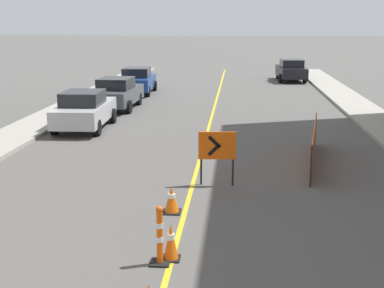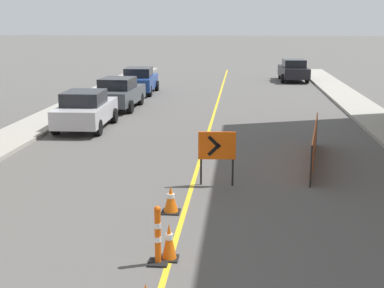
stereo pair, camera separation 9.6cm
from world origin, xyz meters
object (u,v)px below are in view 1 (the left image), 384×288
Objects in this scene: delineator_post_rear at (160,239)px; parked_car_curb_mid at (117,93)px; traffic_cone_fourth at (171,242)px; arrow_barricade_primary at (217,148)px; parked_car_opposite_side at (291,70)px; traffic_cone_fifth at (172,200)px; parked_car_curb_near at (84,110)px; parked_car_curb_far at (137,80)px.

delineator_post_rear is 17.90m from parked_car_curb_mid.
traffic_cone_fourth is 0.48× the size of arrow_barricade_primary.
traffic_cone_fourth is at bearing 47.09° from delineator_post_rear.
arrow_barricade_primary is at bearing -102.60° from parked_car_opposite_side.
traffic_cone_fourth is 2.52m from traffic_cone_fifth.
parked_car_opposite_side is at bearing 76.37° from arrow_barricade_primary.
traffic_cone_fifth is 2.55m from arrow_barricade_primary.
traffic_cone_fifth is 10.63m from parked_car_curb_near.
traffic_cone_fourth is 13.02m from parked_car_curb_near.
traffic_cone_fourth is 30.91m from parked_car_opposite_side.
parked_car_curb_near and parked_car_curb_mid have the same top height.
parked_car_opposite_side is at bearing 79.13° from traffic_cone_fifth.
parked_car_curb_near is at bearing 111.93° from delineator_post_rear.
parked_car_opposite_side is at bearing 55.98° from parked_car_curb_mid.
parked_car_opposite_side is (5.26, 30.68, 0.31)m from delineator_post_rear.
delineator_post_rear is 0.26× the size of parked_car_opposite_side.
parked_car_curb_far reaches higher than traffic_cone_fourth.
parked_car_curb_near is at bearing -93.36° from parked_car_curb_far.
delineator_post_rear is (0.11, -2.70, 0.17)m from traffic_cone_fifth.
parked_car_curb_far and parked_car_opposite_side have the same top height.
arrow_barricade_primary is at bearing -75.27° from parked_car_curb_far.
parked_car_curb_near is 1.00× the size of parked_car_curb_mid.
parked_car_curb_mid is at bearing -92.10° from parked_car_curb_far.
traffic_cone_fifth is 28.49m from parked_car_opposite_side.
parked_car_curb_far is at bearing 101.60° from delineator_post_rear.
traffic_cone_fifth is at bearing 92.42° from delineator_post_rear.
traffic_cone_fourth is 0.30m from delineator_post_rear.
parked_car_curb_far is (-4.73, 23.03, 0.31)m from delineator_post_rear.
delineator_post_rear is at bearing -103.73° from arrow_barricade_primary.
parked_car_opposite_side reaches higher than arrow_barricade_primary.
arrow_barricade_primary is 0.34× the size of parked_car_opposite_side.
delineator_post_rear is 0.26× the size of parked_car_curb_near.
parked_car_curb_far is (-5.58, 18.08, -0.25)m from arrow_barricade_primary.
traffic_cone_fifth is 20.85m from parked_car_curb_far.
parked_car_curb_far is at bearing 87.21° from parked_car_curb_near.
traffic_cone_fourth is 4.85m from arrow_barricade_primary.
traffic_cone_fourth is 1.12× the size of traffic_cone_fifth.
parked_car_curb_mid is 1.00× the size of parked_car_curb_far.
parked_car_curb_mid is 5.76m from parked_car_curb_far.
delineator_post_rear is (-0.18, -0.20, 0.13)m from traffic_cone_fourth.
traffic_cone_fifth is 0.15× the size of parked_car_curb_near.
traffic_cone_fifth is at bearing 96.76° from traffic_cone_fourth.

